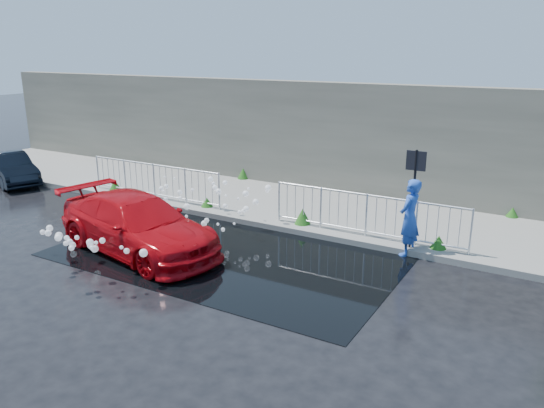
% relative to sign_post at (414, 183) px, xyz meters
% --- Properties ---
extents(ground, '(90.00, 90.00, 0.00)m').
position_rel_sign_post_xyz_m(ground, '(-4.20, -3.10, -1.72)').
color(ground, black).
rests_on(ground, ground).
extents(pavement, '(30.00, 4.00, 0.15)m').
position_rel_sign_post_xyz_m(pavement, '(-4.20, 1.90, -1.65)').
color(pavement, gray).
rests_on(pavement, ground).
extents(curb, '(30.00, 0.25, 0.16)m').
position_rel_sign_post_xyz_m(curb, '(-4.20, -0.10, -1.64)').
color(curb, gray).
rests_on(curb, ground).
extents(retaining_wall, '(30.00, 0.60, 3.50)m').
position_rel_sign_post_xyz_m(retaining_wall, '(-4.20, 4.10, 0.18)').
color(retaining_wall, '#58564A').
rests_on(retaining_wall, pavement).
extents(puddle, '(8.00, 5.00, 0.01)m').
position_rel_sign_post_xyz_m(puddle, '(-3.70, -2.10, -1.72)').
color(puddle, black).
rests_on(puddle, ground).
extents(sign_post, '(0.45, 0.06, 2.50)m').
position_rel_sign_post_xyz_m(sign_post, '(0.00, 0.00, 0.00)').
color(sign_post, black).
rests_on(sign_post, ground).
extents(railing_left, '(5.05, 0.05, 1.10)m').
position_rel_sign_post_xyz_m(railing_left, '(-8.20, 0.25, -0.99)').
color(railing_left, silver).
rests_on(railing_left, pavement).
extents(railing_right, '(5.05, 0.05, 1.10)m').
position_rel_sign_post_xyz_m(railing_right, '(-1.20, 0.25, -0.99)').
color(railing_right, silver).
rests_on(railing_right, pavement).
extents(weeds, '(12.17, 3.93, 0.43)m').
position_rel_sign_post_xyz_m(weeds, '(-4.50, 1.39, -1.40)').
color(weeds, '#155115').
rests_on(weeds, pavement).
extents(water_spray, '(3.73, 5.76, 1.15)m').
position_rel_sign_post_xyz_m(water_spray, '(-5.49, -2.24, -0.99)').
color(water_spray, white).
rests_on(water_spray, ground).
extents(red_car, '(4.94, 2.75, 1.35)m').
position_rel_sign_post_xyz_m(red_car, '(-5.64, -3.13, -1.05)').
color(red_car, '#B6070E').
rests_on(red_car, ground).
extents(dark_car, '(3.52, 2.22, 1.10)m').
position_rel_sign_post_xyz_m(dark_car, '(-14.33, -0.50, -1.18)').
color(dark_car, black).
rests_on(dark_car, ground).
extents(person, '(0.54, 0.73, 1.84)m').
position_rel_sign_post_xyz_m(person, '(-0.02, -0.10, -0.80)').
color(person, blue).
rests_on(person, ground).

